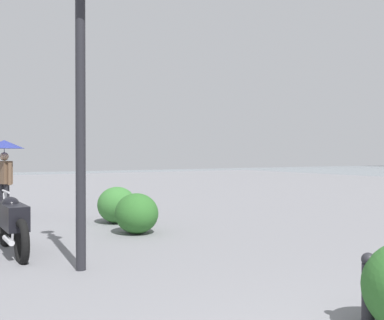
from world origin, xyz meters
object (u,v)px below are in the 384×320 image
at_px(pedestrian, 4,156).
at_px(lamppost, 80,69).
at_px(bollard_near, 368,289).
at_px(bollard_mid, 83,201).
at_px(motorcycle, 12,223).

bearing_deg(pedestrian, lamppost, -176.39).
xyz_separation_m(bollard_near, bollard_mid, (8.19, 0.40, 0.06)).
distance_m(motorcycle, bollard_near, 5.56).
relative_size(lamppost, bollard_near, 6.00).
bearing_deg(lamppost, bollard_mid, -15.82).
bearing_deg(bollard_mid, motorcycle, 147.15).
xyz_separation_m(pedestrian, bollard_near, (-9.37, -2.15, -1.22)).
height_order(pedestrian, bollard_near, pedestrian).
distance_m(lamppost, pedestrian, 6.15).
bearing_deg(lamppost, bollard_near, -152.12).
height_order(motorcycle, bollard_near, motorcycle).
height_order(bollard_near, bollard_mid, bollard_mid).
distance_m(lamppost, motorcycle, 2.94).
bearing_deg(lamppost, motorcycle, 23.58).
bearing_deg(bollard_near, bollard_mid, 2.81).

